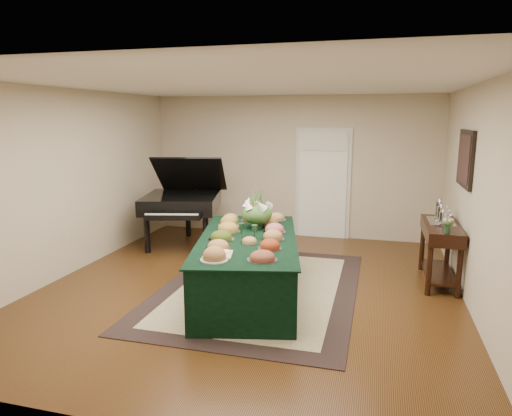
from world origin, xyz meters
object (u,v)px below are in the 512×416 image
(buffet_table, at_px, (248,266))
(mahogany_sideboard, at_px, (441,237))
(floral_centerpiece, at_px, (257,210))
(grand_piano, at_px, (182,201))

(buffet_table, height_order, mahogany_sideboard, mahogany_sideboard)
(buffet_table, distance_m, mahogany_sideboard, 2.71)
(buffet_table, height_order, floral_centerpiece, floral_centerpiece)
(floral_centerpiece, xyz_separation_m, mahogany_sideboard, (2.47, 0.61, -0.38))
(buffet_table, relative_size, floral_centerpiece, 6.40)
(buffet_table, relative_size, grand_piano, 1.57)
(buffet_table, bearing_deg, mahogany_sideboard, 24.50)
(mahogany_sideboard, bearing_deg, buffet_table, -155.50)
(buffet_table, xyz_separation_m, grand_piano, (-1.81, 2.00, 0.41))
(buffet_table, relative_size, mahogany_sideboard, 2.22)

